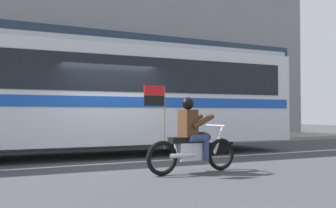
% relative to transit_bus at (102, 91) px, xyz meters
% --- Properties ---
extents(ground_plane, '(60.00, 60.00, 0.00)m').
position_rel_transit_bus_xyz_m(ground_plane, '(-0.13, -1.19, -1.88)').
color(ground_plane, '#3D3D3F').
extents(sidewalk_curb, '(28.00, 3.80, 0.15)m').
position_rel_transit_bus_xyz_m(sidewalk_curb, '(-0.13, 3.91, -1.81)').
color(sidewalk_curb, gray).
rests_on(sidewalk_curb, ground_plane).
extents(lane_center_stripe, '(26.60, 0.14, 0.01)m').
position_rel_transit_bus_xyz_m(lane_center_stripe, '(-0.13, -1.79, -1.88)').
color(lane_center_stripe, silver).
rests_on(lane_center_stripe, ground_plane).
extents(office_building_facade, '(28.00, 0.89, 12.28)m').
position_rel_transit_bus_xyz_m(office_building_facade, '(-0.13, 6.20, 4.26)').
color(office_building_facade, gray).
rests_on(office_building_facade, ground_plane).
extents(transit_bus, '(11.83, 3.05, 3.22)m').
position_rel_transit_bus_xyz_m(transit_bus, '(0.00, 0.00, 0.00)').
color(transit_bus, silver).
rests_on(transit_bus, ground_plane).
extents(motorcycle_with_rider, '(2.19, 0.64, 1.78)m').
position_rel_transit_bus_xyz_m(motorcycle_with_rider, '(0.74, -3.95, -1.22)').
color(motorcycle_with_rider, black).
rests_on(motorcycle_with_rider, ground_plane).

